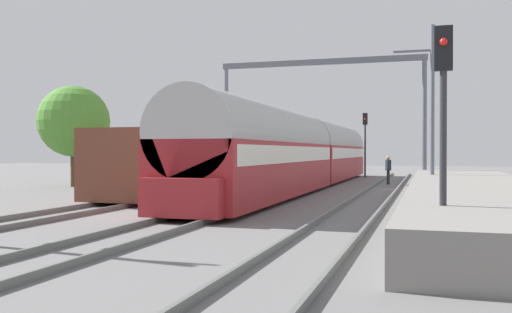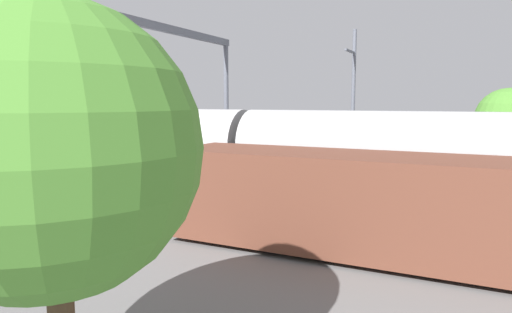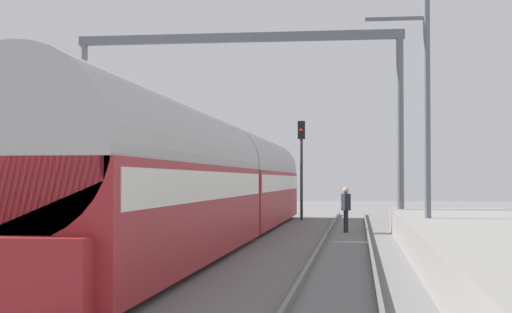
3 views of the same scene
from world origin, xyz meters
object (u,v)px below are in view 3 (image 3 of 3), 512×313
object	(u,v)px
person_crossing	(346,206)
catenary_gantry	(238,88)
passenger_train	(217,181)
freight_car	(10,201)
railway_signal_far	(301,157)

from	to	relation	value
person_crossing	catenary_gantry	world-z (taller)	catenary_gantry
passenger_train	freight_car	distance (m)	7.92
railway_signal_far	freight_car	bearing A→B (deg)	-107.57
freight_car	person_crossing	world-z (taller)	freight_car
passenger_train	railway_signal_far	bearing A→B (deg)	81.73
passenger_train	person_crossing	distance (m)	6.02
freight_car	catenary_gantry	xyz separation A→B (m)	(4.35, 11.22, 4.21)
catenary_gantry	passenger_train	bearing A→B (deg)	-90.00
passenger_train	person_crossing	xyz separation A→B (m)	(4.26, 4.15, -0.94)
freight_car	railway_signal_far	distance (m)	20.83
railway_signal_far	catenary_gantry	size ratio (longest dim) A/B	0.38
passenger_train	person_crossing	size ratio (longest dim) A/B	18.99
person_crossing	catenary_gantry	xyz separation A→B (m)	(-4.26, 0.47, 4.65)
freight_car	person_crossing	distance (m)	13.78
catenary_gantry	freight_car	bearing A→B (deg)	-111.20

